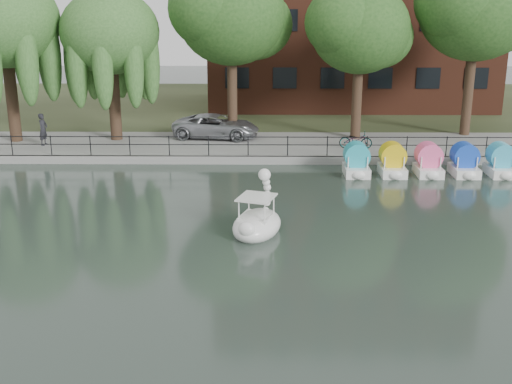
{
  "coord_description": "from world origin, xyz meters",
  "views": [
    {
      "loc": [
        0.74,
        -18.36,
        8.18
      ],
      "look_at": [
        0.5,
        4.0,
        1.3
      ],
      "focal_mm": 45.0,
      "sensor_mm": 36.0,
      "label": 1
    }
  ],
  "objects_px": {
    "minivan": "(216,124)",
    "bicycle": "(356,139)",
    "pedestrian": "(43,127)",
    "swan_boat": "(257,220)"
  },
  "relations": [
    {
      "from": "minivan",
      "to": "bicycle",
      "type": "bearing_deg",
      "value": -100.91
    },
    {
      "from": "pedestrian",
      "to": "minivan",
      "type": "bearing_deg",
      "value": -65.77
    },
    {
      "from": "swan_boat",
      "to": "pedestrian",
      "type": "bearing_deg",
      "value": 151.83
    },
    {
      "from": "bicycle",
      "to": "pedestrian",
      "type": "relative_size",
      "value": 0.87
    },
    {
      "from": "swan_boat",
      "to": "bicycle",
      "type": "bearing_deg",
      "value": 84.5
    },
    {
      "from": "minivan",
      "to": "swan_boat",
      "type": "relative_size",
      "value": 1.89
    },
    {
      "from": "bicycle",
      "to": "pedestrian",
      "type": "xyz_separation_m",
      "value": [
        -16.76,
        0.56,
        0.49
      ]
    },
    {
      "from": "pedestrian",
      "to": "swan_boat",
      "type": "height_order",
      "value": "pedestrian"
    },
    {
      "from": "bicycle",
      "to": "swan_boat",
      "type": "xyz_separation_m",
      "value": [
        -5.11,
        -11.65,
        -0.42
      ]
    },
    {
      "from": "bicycle",
      "to": "pedestrian",
      "type": "distance_m",
      "value": 16.78
    }
  ]
}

